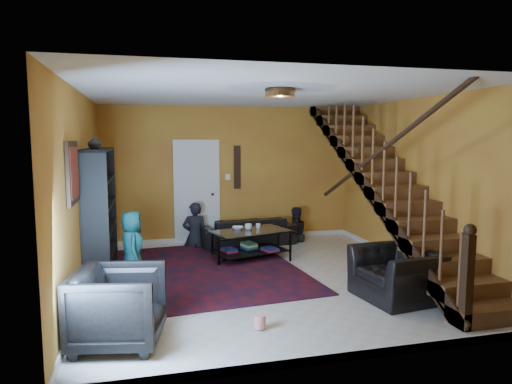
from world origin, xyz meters
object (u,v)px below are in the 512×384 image
at_px(sofa, 247,231).
at_px(coffee_table, 250,242).
at_px(armchair_left, 119,307).
at_px(bookshelf, 101,217).
at_px(armchair_right, 396,274).

bearing_deg(sofa, coffee_table, 75.03).
height_order(armchair_left, coffee_table, armchair_left).
relative_size(bookshelf, sofa, 1.05).
bearing_deg(coffee_table, armchair_left, -125.00).
distance_m(armchair_left, armchair_right, 3.59).
distance_m(armchair_right, coffee_table, 2.86).
bearing_deg(armchair_right, bookshelf, -123.67).
bearing_deg(armchair_right, armchair_left, -89.19).
distance_m(bookshelf, coffee_table, 2.64).
xyz_separation_m(armchair_right, coffee_table, (-1.43, 2.48, -0.04)).
bearing_deg(coffee_table, armchair_right, -60.12).
bearing_deg(sofa, armchair_right, 104.00).
bearing_deg(armchair_left, armchair_right, -70.01).
bearing_deg(bookshelf, armchair_right, -25.70).
height_order(sofa, armchair_right, armchair_right).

